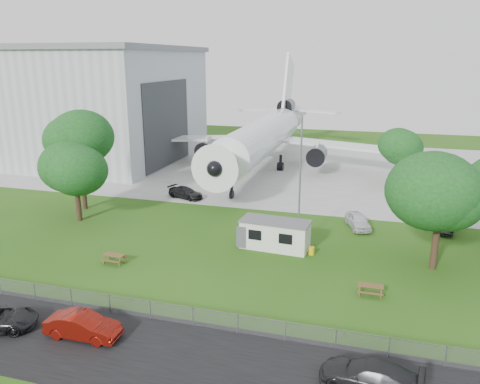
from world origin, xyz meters
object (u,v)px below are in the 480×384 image
(airliner, at_px, (264,135))
(picnic_east, at_px, (370,295))
(car_centre_sedan, at_px, (83,326))
(hangar, at_px, (62,102))
(site_cabin, at_px, (275,234))
(picnic_west, at_px, (115,263))

(airliner, distance_m, picnic_east, 41.84)
(car_centre_sedan, bearing_deg, hangar, 35.02)
(hangar, distance_m, car_centre_sedan, 61.05)
(car_centre_sedan, bearing_deg, site_cabin, -27.53)
(site_cabin, relative_size, picnic_east, 3.80)
(airliner, relative_size, car_centre_sedan, 10.17)
(picnic_east, bearing_deg, hangar, 144.13)
(site_cabin, distance_m, car_centre_sedan, 19.10)
(picnic_west, bearing_deg, site_cabin, 32.17)
(airliner, bearing_deg, hangar, 179.78)
(airliner, xyz_separation_m, picnic_west, (-3.92, -38.18, -5.27))
(hangar, height_order, picnic_east, hangar)
(airliner, bearing_deg, car_centre_sedan, -90.00)
(site_cabin, bearing_deg, picnic_west, -150.69)
(site_cabin, xyz_separation_m, car_centre_sedan, (-8.38, -17.15, -0.54))
(picnic_east, xyz_separation_m, car_centre_sedan, (-16.85, -10.49, 0.77))
(site_cabin, bearing_deg, car_centre_sedan, -116.02)
(hangar, xyz_separation_m, site_cabin, (44.35, -31.41, -8.09))
(site_cabin, distance_m, picnic_east, 10.86)
(picnic_east, bearing_deg, site_cabin, 141.70)
(airliner, bearing_deg, site_cabin, -75.00)
(airliner, xyz_separation_m, car_centre_sedan, (0.00, -48.42, -4.50))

